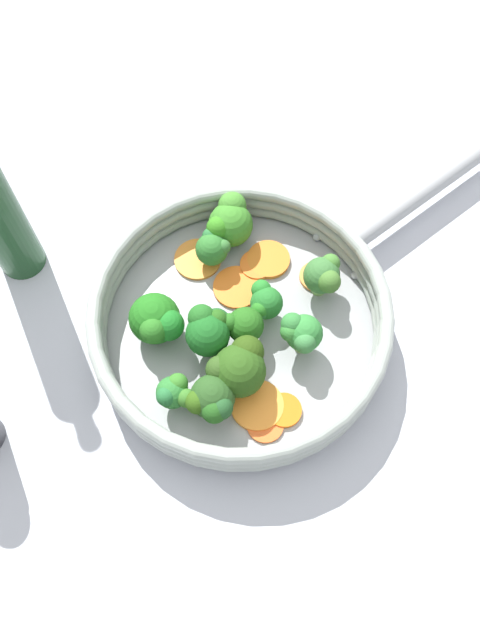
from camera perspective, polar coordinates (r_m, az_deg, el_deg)
The scene contains 25 objects.
ground_plane at distance 0.60m, azimuth 0.00°, elevation -1.29°, with size 4.00×4.00×0.00m, color #B2B6C1.
skillet at distance 0.60m, azimuth 0.00°, elevation -0.97°, with size 0.26×0.26×0.02m, color #939699.
skillet_rim_wall at distance 0.57m, azimuth 0.00°, elevation 0.24°, with size 0.28×0.28×0.04m.
skillet_handle at distance 0.69m, azimuth 16.85°, elevation 11.52°, with size 0.02×0.02×0.24m, color #999B9E.
skillet_rivet_left at distance 0.62m, azimuth 10.54°, elevation 4.08°, with size 0.01×0.01×0.01m, color #969599.
skillet_rivet_right at distance 0.64m, azimuth 7.16°, elevation 7.52°, with size 0.01×0.01×0.01m, color #93999B.
carrot_slice_0 at distance 0.61m, azimuth -0.28°, elevation 3.02°, with size 0.05×0.05×0.00m, color orange.
carrot_slice_1 at distance 0.56m, azimuth 2.32°, elevation -9.53°, with size 0.03×0.03×0.00m, color #DA5B22.
carrot_slice_2 at distance 0.62m, azimuth 1.54°, elevation 5.05°, with size 0.03×0.03×0.01m, color orange.
carrot_slice_3 at distance 0.56m, azimuth 4.04°, elevation -8.23°, with size 0.03×0.03×0.00m, color orange.
carrot_slice_4 at distance 0.56m, azimuth 1.57°, elevation -7.81°, with size 0.05×0.05×0.01m, color orange.
carrot_slice_5 at distance 0.62m, azimuth 2.62°, elevation 5.55°, with size 0.04×0.04×0.01m, color orange.
carrot_slice_6 at distance 0.62m, azimuth 6.94°, elevation 3.97°, with size 0.03×0.03×0.00m, color orange.
carrot_slice_7 at distance 0.62m, azimuth -3.89°, elevation 5.56°, with size 0.05×0.05×0.00m, color orange.
broccoli_floret_0 at distance 0.56m, azimuth 5.59°, elevation -1.22°, with size 0.04×0.04×0.05m.
broccoli_floret_1 at distance 0.57m, azimuth 2.27°, elevation 1.56°, with size 0.03×0.04×0.04m.
broccoli_floret_2 at distance 0.55m, azimuth -2.88°, elevation -0.89°, with size 0.04×0.05×0.05m.
broccoli_floret_3 at distance 0.54m, azimuth -0.04°, elevation -4.18°, with size 0.05×0.05×0.05m.
broccoli_floret_4 at distance 0.53m, azimuth -2.57°, elevation -7.35°, with size 0.04×0.04×0.05m.
broccoli_floret_5 at distance 0.54m, azimuth -5.88°, elevation -6.75°, with size 0.03×0.03×0.04m.
broccoli_floret_6 at distance 0.56m, azimuth 0.29°, elevation -0.52°, with size 0.03×0.03×0.05m.
broccoli_floret_7 at distance 0.61m, azimuth -2.53°, elevation 6.57°, with size 0.03×0.03×0.04m.
broccoli_floret_8 at distance 0.62m, azimuth -0.95°, elevation 8.97°, with size 0.04×0.05×0.05m.
broccoli_floret_9 at distance 0.57m, azimuth -7.62°, elevation -0.09°, with size 0.05×0.05×0.05m.
broccoli_floret_10 at distance 0.59m, azimuth 7.64°, elevation 4.02°, with size 0.04×0.04×0.05m.
Camera 1 is at (0.16, -0.20, 0.55)m, focal length 35.00 mm.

